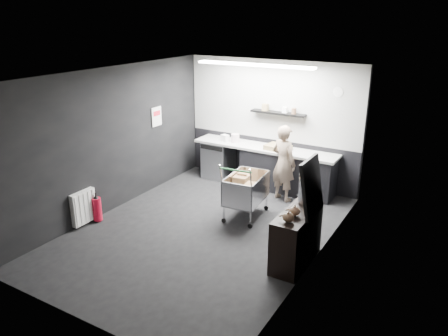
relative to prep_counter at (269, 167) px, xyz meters
The scene contains 22 objects.
floor 2.47m from the prep_counter, 93.20° to the right, with size 5.50×5.50×0.00m, color black.
ceiling 3.30m from the prep_counter, 93.20° to the right, with size 5.50×5.50×0.00m, color silver.
wall_back 0.96m from the prep_counter, 112.30° to the left, with size 5.50×5.50×0.00m, color black.
wall_front 5.25m from the prep_counter, 91.50° to the right, with size 5.50×5.50×0.00m, color black.
wall_left 3.35m from the prep_counter, 131.43° to the right, with size 5.50×5.50×0.00m, color black.
wall_right 3.18m from the prep_counter, 52.38° to the right, with size 5.50×5.50×0.00m, color black.
kitchen_wall_panel 1.43m from the prep_counter, 113.58° to the left, with size 3.95×0.02×1.70m, color #B5B5B1.
dado_panel 0.34m from the prep_counter, 113.58° to the left, with size 3.95×0.02×1.00m, color black.
floating_shelf 1.18m from the prep_counter, 72.13° to the left, with size 1.20×0.22×0.04m, color black.
wall_clock 2.13m from the prep_counter, 13.36° to the left, with size 0.20×0.20×0.03m, color white.
poster 2.63m from the prep_counter, 152.11° to the right, with size 0.02×0.30×0.40m, color white.
poster_red_band 2.66m from the prep_counter, 152.05° to the right, with size 0.01×0.22×0.10m, color red.
radiator 3.92m from the prep_counter, 122.01° to the right, with size 0.10×0.50×0.60m, color white.
ceiling_strip 2.29m from the prep_counter, 103.37° to the right, with size 2.40×0.20×0.04m, color white.
prep_counter is the anchor object (origin of this frame).
person 0.75m from the prep_counter, 41.50° to the right, with size 0.57×0.37×1.55m, color beige.
shopping_cart 1.55m from the prep_counter, 81.32° to the right, with size 0.68×1.04×1.10m.
sideboard 3.03m from the prep_counter, 57.07° to the right, with size 0.48×1.12×1.67m.
fire_extinguisher 3.68m from the prep_counter, 122.69° to the right, with size 0.16×0.16×0.53m.
cardboard_box 0.53m from the prep_counter, 13.96° to the right, with size 0.49×0.37×0.10m, color olive.
pink_tub 1.00m from the prep_counter, behind, with size 0.18×0.18×0.18m, color silver.
white_container 1.20m from the prep_counter, behind, with size 0.16×0.13×0.15m, color white.
Camera 1 is at (3.78, -5.71, 3.60)m, focal length 35.00 mm.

